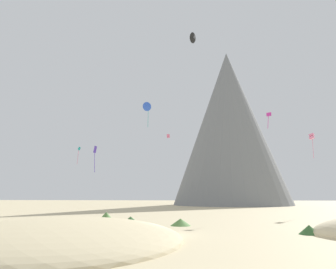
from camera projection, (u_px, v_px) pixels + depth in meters
ground_plane at (164, 235)px, 28.35m from camera, size 400.00×400.00×0.00m
dune_foreground_right at (63, 240)px, 25.29m from camera, size 24.83×27.80×3.45m
bush_scatter_east at (181, 222)px, 37.35m from camera, size 2.57×2.57×0.86m
bush_low_patch at (131, 221)px, 38.17m from camera, size 3.45×3.45×1.05m
bush_mid_center at (106, 215)px, 48.86m from camera, size 2.17×2.17×1.05m
bush_near_left at (91, 230)px, 30.03m from camera, size 2.60×2.60×0.57m
bush_ridge_crest at (309, 230)px, 29.03m from camera, size 2.83×2.83×0.88m
rock_massif at (231, 130)px, 122.52m from camera, size 50.00×50.00×62.75m
kite_pink_mid at (312, 137)px, 60.68m from camera, size 1.29×1.26×4.99m
kite_magenta_mid at (269, 117)px, 55.66m from camera, size 0.83×0.55×3.05m
kite_indigo_low at (95, 154)px, 55.22m from camera, size 0.53×0.49×4.78m
kite_teal_mid at (79, 152)px, 75.91m from camera, size 0.59×0.83×4.34m
kite_black_high at (193, 38)px, 74.77m from camera, size 2.02×2.65×2.58m
kite_blue_mid at (147, 107)px, 72.01m from camera, size 2.04×1.58×6.06m
kite_rainbow_mid at (168, 136)px, 90.67m from camera, size 0.86×0.82×1.23m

